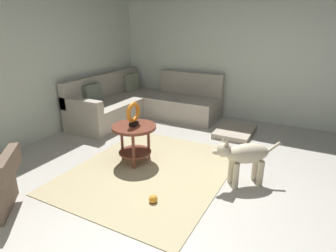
{
  "coord_description": "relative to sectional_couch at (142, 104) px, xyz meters",
  "views": [
    {
      "loc": [
        -2.66,
        -1.06,
        1.83
      ],
      "look_at": [
        0.45,
        0.6,
        0.55
      ],
      "focal_mm": 30.2,
      "sensor_mm": 36.0,
      "label": 1
    }
  ],
  "objects": [
    {
      "name": "dog_toy_ball",
      "position": [
        -2.43,
        -1.72,
        -0.24
      ],
      "size": [
        0.1,
        0.1,
        0.1
      ],
      "primitive_type": "sphere",
      "color": "orange",
      "rests_on": "ground_plane"
    },
    {
      "name": "wall_back",
      "position": [
        -1.99,
        0.92,
        1.06
      ],
      "size": [
        6.0,
        0.12,
        2.7
      ],
      "primitive_type": "cube",
      "color": "silver",
      "rests_on": "ground_plane"
    },
    {
      "name": "dog_bed_mat",
      "position": [
        -0.01,
        -1.94,
        -0.24
      ],
      "size": [
        0.8,
        0.6,
        0.09
      ],
      "primitive_type": "cube",
      "color": "#B2A38E",
      "rests_on": "ground_plane"
    },
    {
      "name": "torus_sculpture",
      "position": [
        -1.71,
        -1.0,
        0.42
      ],
      "size": [
        0.28,
        0.08,
        0.33
      ],
      "color": "black",
      "rests_on": "side_table"
    },
    {
      "name": "sectional_couch",
      "position": [
        0.0,
        0.0,
        0.0
      ],
      "size": [
        2.2,
        2.25,
        0.88
      ],
      "color": "#B2A899",
      "rests_on": "ground_plane"
    },
    {
      "name": "wall_right",
      "position": [
        0.95,
        -2.02,
        1.06
      ],
      "size": [
        0.12,
        6.0,
        2.7
      ],
      "primitive_type": "cube",
      "color": "silver",
      "rests_on": "ground_plane"
    },
    {
      "name": "area_rug",
      "position": [
        -1.84,
        -1.32,
        -0.28
      ],
      "size": [
        2.3,
        1.9,
        0.01
      ],
      "primitive_type": "cube",
      "color": "tan",
      "rests_on": "ground_plane"
    },
    {
      "name": "side_table",
      "position": [
        -1.71,
        -1.0,
        0.13
      ],
      "size": [
        0.6,
        0.6,
        0.54
      ],
      "color": "brown",
      "rests_on": "ground_plane"
    },
    {
      "name": "dog",
      "position": [
        -1.6,
        -2.46,
        0.09
      ],
      "size": [
        0.57,
        0.69,
        0.63
      ],
      "rotation": [
        0.0,
        0.0,
        0.68
      ],
      "color": "beige",
      "rests_on": "ground_plane"
    },
    {
      "name": "ground_plane",
      "position": [
        -1.99,
        -2.02,
        -0.34
      ],
      "size": [
        6.0,
        6.0,
        0.1
      ],
      "primitive_type": "cube",
      "color": "#B7B2A8"
    }
  ]
}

